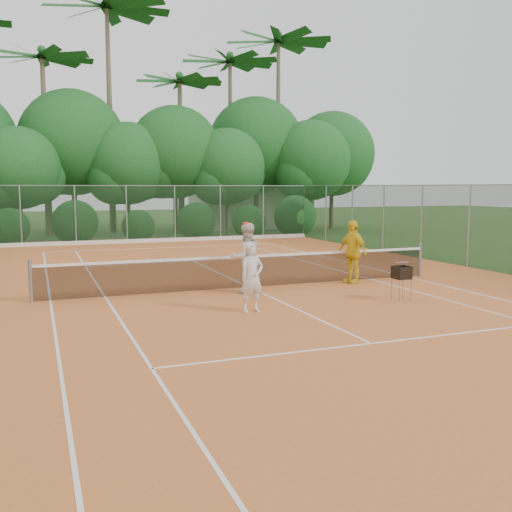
{
  "coord_description": "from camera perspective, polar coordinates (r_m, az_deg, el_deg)",
  "views": [
    {
      "loc": [
        -5.75,
        -15.3,
        2.92
      ],
      "look_at": [
        -0.29,
        -1.2,
        1.1
      ],
      "focal_mm": 40.0,
      "sensor_mm": 36.0,
      "label": 1
    }
  ],
  "objects": [
    {
      "name": "ball_hopper",
      "position": [
        15.14,
        14.36,
        -1.68
      ],
      "size": [
        0.39,
        0.39,
        0.89
      ],
      "rotation": [
        0.0,
        0.0,
        0.12
      ],
      "color": "gray",
      "rests_on": "clay_court"
    },
    {
      "name": "player_center_grp",
      "position": [
        15.68,
        -1.0,
        -0.19
      ],
      "size": [
        0.99,
        0.8,
        1.97
      ],
      "color": "silver",
      "rests_on": "clay_court"
    },
    {
      "name": "fence_back",
      "position": [
        30.87,
        -10.44,
        4.15
      ],
      "size": [
        18.07,
        0.07,
        3.0
      ],
      "color": "#19381E",
      "rests_on": "clay_court"
    },
    {
      "name": "tropical_treeline",
      "position": [
        36.3,
        -9.88,
        10.23
      ],
      "size": [
        32.1,
        8.49,
        15.03
      ],
      "color": "brown",
      "rests_on": "ground"
    },
    {
      "name": "clay_court",
      "position": [
        16.6,
        -0.56,
        -3.23
      ],
      "size": [
        18.0,
        36.0,
        0.02
      ],
      "primitive_type": "cube",
      "color": "orange",
      "rests_on": "ground"
    },
    {
      "name": "club_building",
      "position": [
        42.0,
        -0.6,
        4.93
      ],
      "size": [
        8.0,
        5.0,
        3.0
      ],
      "primitive_type": "cube",
      "color": "beige",
      "rests_on": "ground"
    },
    {
      "name": "tennis_net",
      "position": [
        16.51,
        -0.56,
        -1.45
      ],
      "size": [
        11.97,
        0.1,
        1.1
      ],
      "color": "gray",
      "rests_on": "clay_court"
    },
    {
      "name": "court_markings",
      "position": [
        16.6,
        -0.56,
        -3.19
      ],
      "size": [
        11.03,
        23.83,
        0.01
      ],
      "color": "white",
      "rests_on": "clay_court"
    },
    {
      "name": "player_white",
      "position": [
        13.27,
        -0.41,
        -2.15
      ],
      "size": [
        0.66,
        0.49,
        1.64
      ],
      "primitive_type": "imported",
      "rotation": [
        0.0,
        0.0,
        0.18
      ],
      "color": "silver",
      "rests_on": "clay_court"
    },
    {
      "name": "ground",
      "position": [
        16.6,
        -0.56,
        -3.27
      ],
      "size": [
        120.0,
        120.0,
        0.0
      ],
      "primitive_type": "plane",
      "color": "#2B4C1B",
      "rests_on": "ground"
    },
    {
      "name": "stray_ball_c",
      "position": [
        26.13,
        3.68,
        0.55
      ],
      "size": [
        0.07,
        0.07,
        0.07
      ],
      "primitive_type": "sphere",
      "color": "#C7E836",
      "rests_on": "clay_court"
    },
    {
      "name": "stray_ball_a",
      "position": [
        28.68,
        -8.59,
        1.05
      ],
      "size": [
        0.07,
        0.07,
        0.07
      ],
      "primitive_type": "sphere",
      "color": "#C9D230",
      "rests_on": "clay_court"
    },
    {
      "name": "player_yellow",
      "position": [
        17.58,
        9.6,
        0.43
      ],
      "size": [
        0.71,
        1.2,
        1.92
      ],
      "primitive_type": "imported",
      "rotation": [
        0.0,
        0.0,
        -1.34
      ],
      "color": "yellow",
      "rests_on": "clay_court"
    },
    {
      "name": "stray_ball_b",
      "position": [
        26.86,
        -8.49,
        0.66
      ],
      "size": [
        0.07,
        0.07,
        0.07
      ],
      "primitive_type": "sphere",
      "color": "#C4E435",
      "rests_on": "clay_court"
    }
  ]
}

